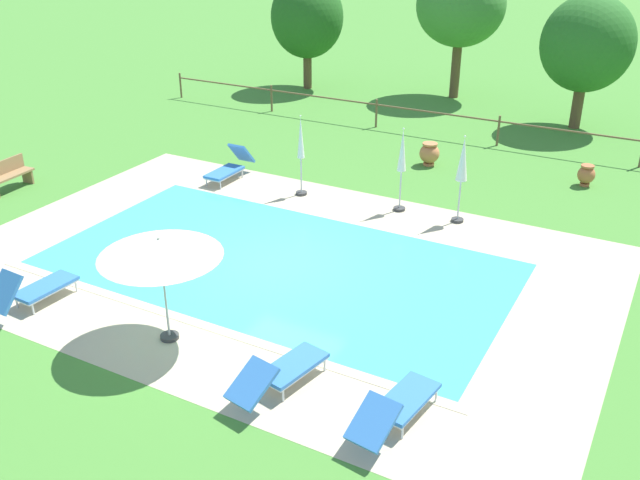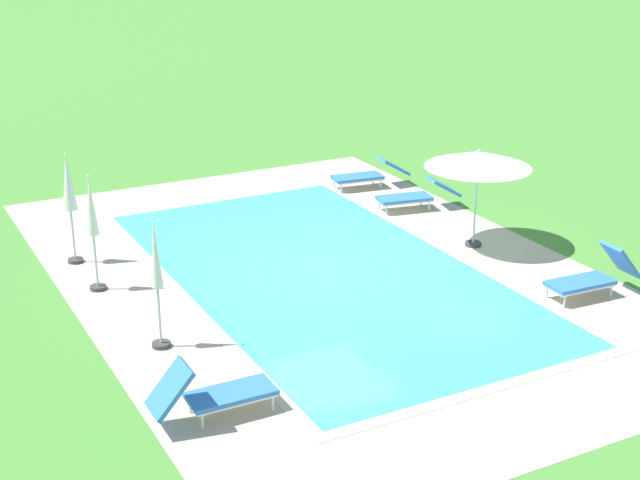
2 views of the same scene
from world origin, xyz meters
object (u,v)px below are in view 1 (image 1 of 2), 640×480
(sun_lounger_north_near_steps, at_px, (229,167))
(sun_lounger_north_far, at_px, (397,405))
(tree_centre, at_px, (461,6))
(patio_umbrella_open_foreground, at_px, (160,248))
(wooden_bench_lawn_side, at_px, (8,175))
(sun_lounger_north_end, at_px, (34,289))
(tree_east_mid, at_px, (307,17))
(terracotta_urn_near_fence, at_px, (586,175))
(terracotta_urn_by_tree, at_px, (429,153))
(patio_umbrella_closed_row_mid_west, at_px, (462,165))
(patio_umbrella_closed_row_west, at_px, (402,158))
(sun_lounger_north_mid, at_px, (282,371))
(tree_far_west, at_px, (587,44))
(patio_umbrella_closed_row_centre, at_px, (301,147))

(sun_lounger_north_near_steps, height_order, sun_lounger_north_far, sun_lounger_north_near_steps)
(tree_centre, bearing_deg, sun_lounger_north_far, -73.52)
(patio_umbrella_open_foreground, xyz_separation_m, wooden_bench_lawn_side, (-9.11, 3.85, -1.48))
(sun_lounger_north_end, height_order, tree_east_mid, tree_east_mid)
(tree_east_mid, bearing_deg, sun_lounger_north_near_steps, -72.04)
(sun_lounger_north_near_steps, height_order, terracotta_urn_near_fence, sun_lounger_north_near_steps)
(terracotta_urn_by_tree, bearing_deg, patio_umbrella_closed_row_mid_west, -59.55)
(sun_lounger_north_near_steps, distance_m, wooden_bench_lawn_side, 6.38)
(patio_umbrella_closed_row_west, height_order, terracotta_urn_by_tree, patio_umbrella_closed_row_west)
(patio_umbrella_closed_row_west, relative_size, terracotta_urn_by_tree, 3.18)
(sun_lounger_north_near_steps, xyz_separation_m, sun_lounger_north_mid, (6.68, -7.91, -0.03))
(patio_umbrella_closed_row_west, distance_m, wooden_bench_lawn_side, 11.35)
(terracotta_urn_near_fence, distance_m, terracotta_urn_by_tree, 4.72)
(wooden_bench_lawn_side, relative_size, tree_east_mid, 0.32)
(sun_lounger_north_end, bearing_deg, patio_umbrella_closed_row_mid_west, 52.67)
(wooden_bench_lawn_side, height_order, terracotta_urn_by_tree, wooden_bench_lawn_side)
(patio_umbrella_closed_row_west, height_order, tree_far_west, tree_far_west)
(sun_lounger_north_near_steps, xyz_separation_m, patio_umbrella_closed_row_west, (5.43, 0.25, 1.10))
(tree_far_west, bearing_deg, tree_east_mid, 177.10)
(patio_umbrella_open_foreground, relative_size, tree_east_mid, 0.47)
(patio_umbrella_closed_row_west, distance_m, terracotta_urn_by_tree, 4.01)
(sun_lounger_north_mid, relative_size, sun_lounger_north_far, 1.01)
(patio_umbrella_closed_row_west, bearing_deg, patio_umbrella_closed_row_centre, -174.29)
(patio_umbrella_open_foreground, bearing_deg, sun_lounger_north_end, -173.77)
(patio_umbrella_open_foreground, xyz_separation_m, patio_umbrella_closed_row_west, (1.45, 7.89, -0.45))
(sun_lounger_north_near_steps, xyz_separation_m, sun_lounger_north_end, (0.75, -7.99, 0.00))
(terracotta_urn_near_fence, relative_size, tree_east_mid, 0.13)
(patio_umbrella_closed_row_west, relative_size, patio_umbrella_closed_row_mid_west, 0.99)
(sun_lounger_north_far, bearing_deg, patio_umbrella_closed_row_mid_west, 101.91)
(sun_lounger_north_mid, distance_m, terracotta_urn_by_tree, 12.12)
(sun_lounger_north_near_steps, distance_m, terracotta_urn_by_tree, 6.32)
(tree_centre, xyz_separation_m, tree_east_mid, (-6.31, -1.58, -0.70))
(sun_lounger_north_mid, bearing_deg, tree_east_mid, 118.37)
(sun_lounger_north_far, relative_size, terracotta_urn_near_fence, 3.30)
(patio_umbrella_closed_row_centre, bearing_deg, sun_lounger_north_far, -51.18)
(sun_lounger_north_end, distance_m, wooden_bench_lawn_side, 7.23)
(sun_lounger_north_far, height_order, terracotta_urn_near_fence, sun_lounger_north_far)
(sun_lounger_north_mid, xyz_separation_m, terracotta_urn_near_fence, (2.85, 12.50, -0.01))
(patio_umbrella_closed_row_mid_west, xyz_separation_m, tree_centre, (-4.37, 12.45, 2.18))
(sun_lounger_north_near_steps, distance_m, sun_lounger_north_end, 8.03)
(sun_lounger_north_end, xyz_separation_m, patio_umbrella_closed_row_centre, (1.77, 7.95, 1.04))
(tree_east_mid, bearing_deg, terracotta_urn_near_fence, -26.55)
(tree_far_west, bearing_deg, patio_umbrella_closed_row_west, -104.59)
(sun_lounger_north_near_steps, distance_m, tree_east_mid, 12.03)
(sun_lounger_north_near_steps, xyz_separation_m, patio_umbrella_closed_row_mid_west, (7.06, 0.28, 1.19))
(sun_lounger_north_near_steps, bearing_deg, patio_umbrella_closed_row_west, 2.64)
(sun_lounger_north_near_steps, height_order, terracotta_urn_by_tree, sun_lounger_north_near_steps)
(sun_lounger_north_far, distance_m, terracotta_urn_near_fence, 12.41)
(sun_lounger_north_near_steps, xyz_separation_m, patio_umbrella_open_foreground, (3.98, -7.64, 1.55))
(sun_lounger_north_far, height_order, terracotta_urn_by_tree, sun_lounger_north_far)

